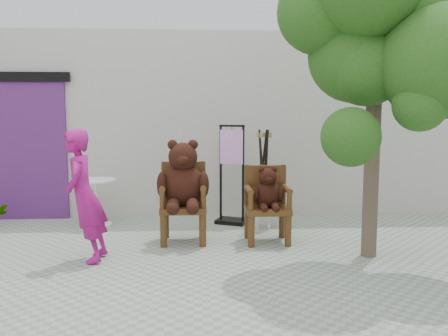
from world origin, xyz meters
name	(u,v)px	position (x,y,z in m)	size (l,w,h in m)	color
ground_plane	(228,267)	(0.00, 0.00, 0.00)	(60.00, 60.00, 0.00)	gray
back_wall	(216,124)	(0.00, 3.10, 1.50)	(9.00, 1.00, 3.00)	beige
doorway	(28,147)	(-3.00, 2.58, 1.16)	(1.40, 0.11, 2.33)	#562266
chair_big	(183,185)	(-0.52, 1.05, 0.76)	(0.67, 0.71, 1.35)	#40250D
chair_small	(267,197)	(0.58, 1.01, 0.60)	(0.57, 0.54, 1.01)	#40250D
person	(84,196)	(-1.62, 0.31, 0.76)	(0.55, 0.36, 1.51)	#A21471
cafe_table	(96,197)	(-1.85, 2.05, 0.44)	(0.60, 0.60, 0.70)	white
display_stand	(232,186)	(0.20, 2.08, 0.58)	(0.55, 0.50, 1.51)	black
stool_bucket	(263,185)	(0.64, 1.76, 0.64)	(0.32, 0.32, 1.45)	white
tree	(379,37)	(1.62, 0.03, 2.51)	(2.18, 1.68, 3.67)	#453529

